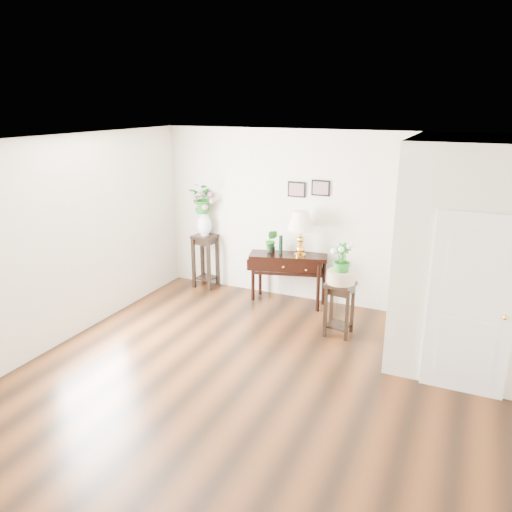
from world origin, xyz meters
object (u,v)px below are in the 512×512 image
Objects in this scene: console_table at (288,279)px; table_lamp at (301,235)px; plant_stand_a at (205,261)px; plant_stand_b at (339,309)px.

table_lamp is (0.20, 0.00, 0.77)m from console_table.
console_table is 1.70× the size of table_lamp.
console_table is 1.31× the size of plant_stand_a.
plant_stand_a is (-1.62, 0.12, 0.06)m from console_table.
plant_stand_a is (-1.82, 0.12, -0.71)m from table_lamp.
plant_stand_b is (1.09, -0.82, -0.02)m from console_table.
table_lamp is at bearing 137.35° from plant_stand_b.
plant_stand_a reaches higher than console_table.
table_lamp is 0.78× the size of plant_stand_a.
console_table is 1.63m from plant_stand_a.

